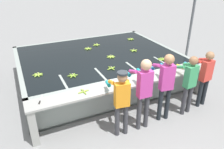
{
  "coord_description": "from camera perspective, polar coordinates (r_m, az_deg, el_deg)",
  "views": [
    {
      "loc": [
        -2.42,
        -3.85,
        3.47
      ],
      "look_at": [
        0.0,
        1.3,
        0.64
      ],
      "focal_mm": 35.0,
      "sensor_mm": 36.0,
      "label": 1
    }
  ],
  "objects": [
    {
      "name": "ground_plane",
      "position": [
        5.72,
        5.66,
        -11.08
      ],
      "size": [
        80.0,
        80.0,
        0.0
      ],
      "primitive_type": "plane",
      "color": "gray",
      "rests_on": "ground"
    },
    {
      "name": "wash_tank",
      "position": [
        7.31,
        -3.51,
        1.99
      ],
      "size": [
        4.97,
        3.83,
        0.92
      ],
      "color": "gray",
      "rests_on": "ground"
    },
    {
      "name": "work_ledge",
      "position": [
        5.51,
        4.78,
        -4.34
      ],
      "size": [
        4.97,
        0.45,
        0.92
      ],
      "color": "#9E9E99",
      "rests_on": "ground"
    },
    {
      "name": "worker_0",
      "position": [
        4.69,
        2.46,
        -6.13
      ],
      "size": [
        0.47,
        0.73,
        1.58
      ],
      "color": "#38383D",
      "rests_on": "ground"
    },
    {
      "name": "worker_1",
      "position": [
        4.86,
        8.28,
        -3.54
      ],
      "size": [
        0.41,
        0.72,
        1.75
      ],
      "color": "#38383D",
      "rests_on": "ground"
    },
    {
      "name": "worker_2",
      "position": [
        5.26,
        13.86,
        -1.75
      ],
      "size": [
        0.47,
        0.74,
        1.74
      ],
      "color": "#1E2328",
      "rests_on": "ground"
    },
    {
      "name": "worker_3",
      "position": [
        5.71,
        19.45,
        -1.42
      ],
      "size": [
        0.46,
        0.73,
        1.59
      ],
      "color": "#38383D",
      "rests_on": "ground"
    },
    {
      "name": "worker_4",
      "position": [
        6.2,
        23.07,
        0.06
      ],
      "size": [
        0.45,
        0.72,
        1.58
      ],
      "color": "#1E2328",
      "rests_on": "ground"
    },
    {
      "name": "banana_bunch_floating_0",
      "position": [
        7.95,
        -4.1,
        7.74
      ],
      "size": [
        0.28,
        0.27,
        0.08
      ],
      "color": "#9EC642",
      "rests_on": "wash_tank"
    },
    {
      "name": "banana_bunch_floating_1",
      "position": [
        7.42,
        5.69,
        6.29
      ],
      "size": [
        0.27,
        0.28,
        0.08
      ],
      "color": "#93BC3D",
      "rests_on": "wash_tank"
    },
    {
      "name": "banana_bunch_floating_2",
      "position": [
        6.83,
        12.92,
        3.92
      ],
      "size": [
        0.28,
        0.28,
        0.08
      ],
      "color": "#7FAD33",
      "rests_on": "wash_tank"
    },
    {
      "name": "banana_bunch_floating_3",
      "position": [
        8.61,
        4.88,
        9.2
      ],
      "size": [
        0.27,
        0.28,
        0.08
      ],
      "color": "#9EC642",
      "rests_on": "wash_tank"
    },
    {
      "name": "banana_bunch_floating_4",
      "position": [
        6.06,
        -0.19,
        1.66
      ],
      "size": [
        0.28,
        0.28,
        0.08
      ],
      "color": "#8CB738",
      "rests_on": "wash_tank"
    },
    {
      "name": "banana_bunch_floating_5",
      "position": [
        6.85,
        -0.3,
        4.68
      ],
      "size": [
        0.28,
        0.28,
        0.08
      ],
      "color": "#9EC642",
      "rests_on": "wash_tank"
    },
    {
      "name": "banana_bunch_floating_6",
      "position": [
        6.01,
        -18.8,
        -0.04
      ],
      "size": [
        0.28,
        0.28,
        0.08
      ],
      "color": "#9EC642",
      "rests_on": "wash_tank"
    },
    {
      "name": "banana_bunch_floating_7",
      "position": [
        7.59,
        -6.3,
        6.74
      ],
      "size": [
        0.28,
        0.27,
        0.08
      ],
      "color": "#9EC642",
      "rests_on": "wash_tank"
    },
    {
      "name": "banana_bunch_floating_8",
      "position": [
        5.74,
        -10.25,
        -0.25
      ],
      "size": [
        0.28,
        0.27,
        0.08
      ],
      "color": "#7FAD33",
      "rests_on": "wash_tank"
    },
    {
      "name": "banana_bunch_ledge_0",
      "position": [
        4.98,
        -7.44,
        -4.41
      ],
      "size": [
        0.28,
        0.28,
        0.08
      ],
      "color": "#93BC3D",
      "rests_on": "work_ledge"
    },
    {
      "name": "knife_0",
      "position": [
        4.88,
        -18.24,
        -6.5
      ],
      "size": [
        0.15,
        0.34,
        0.02
      ],
      "color": "silver",
      "rests_on": "work_ledge"
    },
    {
      "name": "knife_1",
      "position": [
        5.28,
        2.42,
        -2.36
      ],
      "size": [
        0.35,
        0.07,
        0.02
      ],
      "color": "silver",
      "rests_on": "work_ledge"
    },
    {
      "name": "support_post_right",
      "position": [
        8.56,
        19.97,
        12.27
      ],
      "size": [
        0.09,
        0.09,
        3.2
      ],
      "color": "slate",
      "rests_on": "ground"
    }
  ]
}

